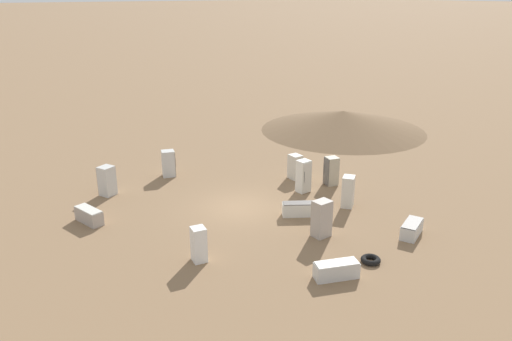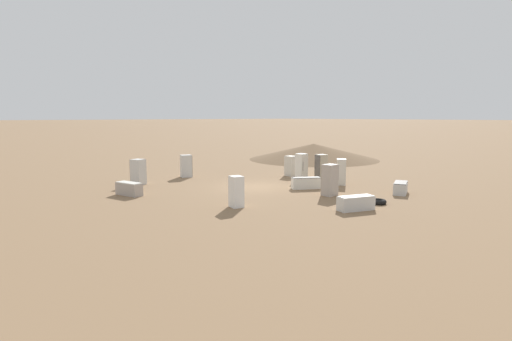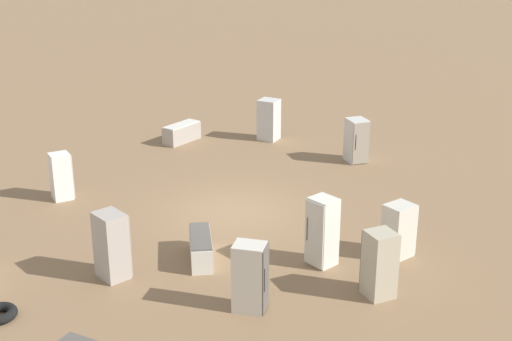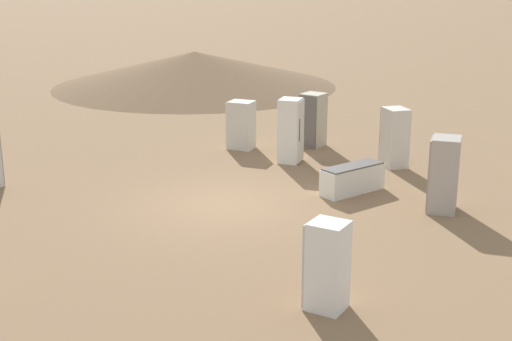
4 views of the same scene
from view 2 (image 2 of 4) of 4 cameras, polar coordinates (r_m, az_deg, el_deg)
ground_plane at (r=24.80m, az=-0.32°, el=-2.36°), size 1000.00×1000.00×0.00m
dirt_mound at (r=41.01m, az=8.21°, el=2.70°), size 13.07×13.07×1.59m
discarded_fridge_0 at (r=19.24m, az=-2.85°, el=-3.03°), size 0.71×0.64×1.52m
discarded_fridge_1 at (r=26.59m, az=-16.48°, el=-0.20°), size 0.98×0.97×1.64m
discarded_fridge_2 at (r=29.36m, az=4.97°, el=0.65°), size 0.78×0.62×1.48m
discarded_fridge_3 at (r=28.86m, az=9.28°, el=0.64°), size 0.77×0.83×1.66m
discarded_fridge_4 at (r=26.07m, az=12.07°, el=-0.19°), size 0.91×0.94×1.66m
discarded_fridge_5 at (r=19.24m, az=14.08°, el=-4.54°), size 1.17×1.85×0.68m
discarded_fridge_6 at (r=29.18m, az=-9.94°, el=0.64°), size 0.86×0.94×1.60m
discarded_fridge_7 at (r=24.33m, az=7.18°, el=-1.78°), size 1.37×1.78×0.70m
discarded_fridge_8 at (r=23.26m, az=-17.68°, el=-2.50°), size 1.74×1.01×0.73m
discarded_fridge_9 at (r=27.37m, az=6.51°, el=0.49°), size 0.68×0.70×1.84m
discarded_fridge_10 at (r=22.38m, az=10.50°, el=-1.34°), size 0.71×0.81×1.74m
discarded_fridge_11 at (r=24.06m, az=19.94°, el=-2.35°), size 1.29×1.71×0.66m
scrap_tire at (r=20.95m, az=17.03°, el=-4.27°), size 0.82×0.82×0.23m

